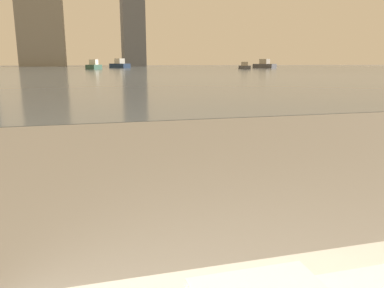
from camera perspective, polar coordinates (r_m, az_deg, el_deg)
harbor_water at (r=61.87m, az=-14.99°, el=10.90°), size 180.00×110.00×0.01m
harbor_boat_0 at (r=78.66m, az=-10.97°, el=11.79°), size 4.01×5.19×1.88m
harbor_boat_1 at (r=76.84m, az=10.99°, el=11.74°), size 3.51×4.90×1.75m
harbor_boat_2 at (r=65.17m, az=8.01°, el=11.62°), size 1.37×3.30×1.21m
harbor_boat_4 at (r=64.97m, az=-14.72°, el=11.45°), size 2.76×4.44×1.57m
skyline_tower_2 at (r=119.19m, az=-22.15°, el=17.53°), size 12.34×7.64×27.45m
skyline_tower_3 at (r=119.26m, az=-9.06°, el=18.08°), size 6.42×10.01×26.77m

